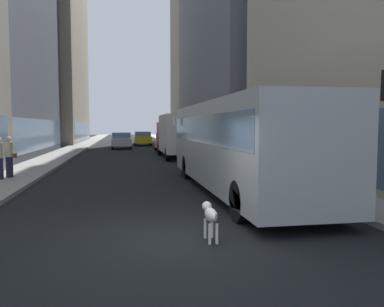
{
  "coord_description": "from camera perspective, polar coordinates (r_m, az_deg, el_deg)",
  "views": [
    {
      "loc": [
        -1.04,
        -7.62,
        2.28
      ],
      "look_at": [
        1.12,
        4.42,
        1.4
      ],
      "focal_mm": 35.98,
      "sensor_mm": 36.0,
      "label": 1
    }
  ],
  "objects": [
    {
      "name": "sidewalk_right",
      "position": [
        43.21,
        -1.19,
        1.19
      ],
      "size": [
        2.4,
        110.0,
        0.15
      ],
      "primitive_type": "cube",
      "color": "#9E9991",
      "rests_on": "ground"
    },
    {
      "name": "box_truck",
      "position": [
        27.69,
        -2.2,
        2.85
      ],
      "size": [
        2.3,
        7.5,
        3.05
      ],
      "color": "#A51919",
      "rests_on": "ground"
    },
    {
      "name": "ground_plane",
      "position": [
        42.7,
        -8.77,
        1.01
      ],
      "size": [
        120.0,
        120.0,
        0.0
      ],
      "primitive_type": "plane",
      "color": "black"
    },
    {
      "name": "transit_bus",
      "position": [
        13.37,
        6.53,
        1.93
      ],
      "size": [
        2.78,
        11.53,
        3.05
      ],
      "color": "#999EA3",
      "rests_on": "ground"
    },
    {
      "name": "pedestrian_with_handbag",
      "position": [
        17.62,
        -25.45,
        -0.41
      ],
      "size": [
        0.45,
        0.34,
        1.69
      ],
      "color": "#1E1E2D",
      "rests_on": "sidewalk_left"
    },
    {
      "name": "car_silver_sedan",
      "position": [
        39.16,
        -10.41,
        1.92
      ],
      "size": [
        1.93,
        3.95,
        1.62
      ],
      "color": "#B7BABF",
      "rests_on": "ground"
    },
    {
      "name": "building_right_far",
      "position": [
        61.19,
        2.4,
        17.12
      ],
      "size": [
        9.8,
        14.91,
        32.11
      ],
      "color": "gray",
      "rests_on": "ground"
    },
    {
      "name": "dalmatian_dog",
      "position": [
        7.76,
        2.71,
        -9.06
      ],
      "size": [
        0.22,
        0.96,
        0.72
      ],
      "color": "white",
      "rests_on": "ground"
    },
    {
      "name": "sidewalk_left",
      "position": [
        42.94,
        -16.4,
        1.01
      ],
      "size": [
        2.4,
        110.0,
        0.15
      ],
      "primitive_type": "cube",
      "color": "gray",
      "rests_on": "ground"
    },
    {
      "name": "car_yellow_taxi",
      "position": [
        45.21,
        -7.34,
        2.24
      ],
      "size": [
        1.94,
        4.29,
        1.62
      ],
      "color": "yellow",
      "rests_on": "ground"
    },
    {
      "name": "car_white_van",
      "position": [
        34.41,
        -3.76,
        1.68
      ],
      "size": [
        1.92,
        4.49,
        1.62
      ],
      "color": "silver",
      "rests_on": "ground"
    }
  ]
}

